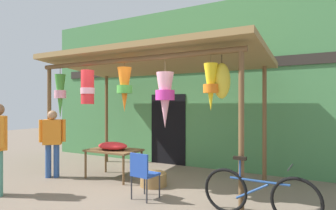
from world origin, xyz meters
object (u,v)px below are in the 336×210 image
at_px(display_table, 114,152).
at_px(customer_foreground, 52,138).
at_px(wicker_basket_by_table, 153,179).
at_px(parked_bicycle, 258,195).
at_px(flower_heap_on_table, 113,146).
at_px(folding_chair, 143,172).

relative_size(display_table, customer_foreground, 0.76).
distance_m(display_table, customer_foreground, 1.48).
bearing_deg(display_table, customer_foreground, -153.18).
distance_m(wicker_basket_by_table, customer_foreground, 2.62).
xyz_separation_m(display_table, parked_bicycle, (3.41, -0.75, -0.25)).
bearing_deg(parked_bicycle, flower_heap_on_table, 168.20).
bearing_deg(flower_heap_on_table, parked_bicycle, -11.80).
bearing_deg(flower_heap_on_table, display_table, 109.28).
xyz_separation_m(display_table, customer_foreground, (-1.29, -0.65, 0.32)).
distance_m(flower_heap_on_table, wicker_basket_by_table, 1.29).
distance_m(folding_chair, parked_bicycle, 1.99).
relative_size(display_table, parked_bicycle, 0.68).
height_order(flower_heap_on_table, wicker_basket_by_table, flower_heap_on_table).
bearing_deg(folding_chair, parked_bicycle, 4.89).
distance_m(flower_heap_on_table, folding_chair, 1.68).
relative_size(display_table, folding_chair, 1.42).
bearing_deg(parked_bicycle, wicker_basket_by_table, 163.99).
xyz_separation_m(display_table, wicker_basket_by_table, (1.15, -0.10, -0.46)).
distance_m(parked_bicycle, customer_foreground, 4.74).
bearing_deg(folding_chair, customer_foreground, 174.34).
relative_size(folding_chair, wicker_basket_by_table, 1.52).
height_order(display_table, customer_foreground, customer_foreground).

